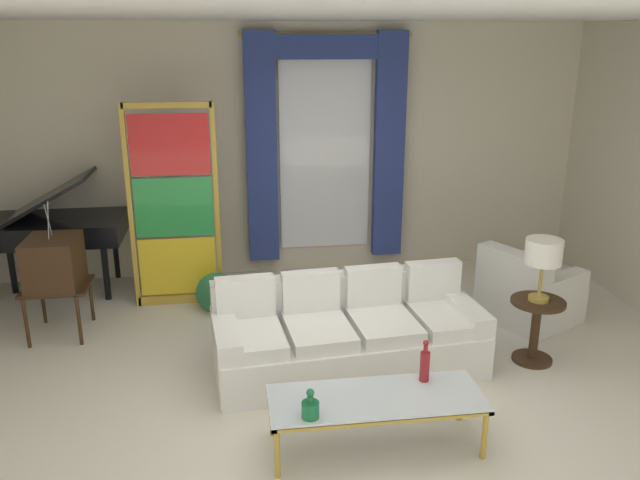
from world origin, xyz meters
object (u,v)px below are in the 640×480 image
object	(u,v)px
couch_white_long	(346,334)
bottle_crystal_tall	(425,364)
grand_piano	(56,224)
coffee_table	(376,401)
armchair_white	(527,294)
vintage_tv	(54,265)
stained_glass_divider	(174,211)
round_side_table	(536,325)
table_lamp_brass	(544,254)
bottle_blue_decanter	(310,408)
peacock_figurine	(216,295)

from	to	relation	value
couch_white_long	bottle_crystal_tall	xyz separation A→B (m)	(0.39, -1.04, 0.24)
grand_piano	coffee_table	bearing A→B (deg)	-49.52
armchair_white	vintage_tv	bearing A→B (deg)	175.69
bottle_crystal_tall	armchair_white	size ratio (longest dim) A/B	0.30
stained_glass_divider	grand_piano	size ratio (longest dim) A/B	1.47
bottle_crystal_tall	stained_glass_divider	size ratio (longest dim) A/B	0.15
couch_white_long	coffee_table	world-z (taller)	couch_white_long
coffee_table	round_side_table	world-z (taller)	round_side_table
bottle_crystal_tall	table_lamp_brass	xyz separation A→B (m)	(1.31, 0.89, 0.49)
bottle_blue_decanter	round_side_table	bearing A→B (deg)	29.51
couch_white_long	bottle_crystal_tall	world-z (taller)	couch_white_long
coffee_table	bottle_blue_decanter	world-z (taller)	bottle_blue_decanter
coffee_table	peacock_figurine	xyz separation A→B (m)	(-1.16, 2.49, -0.16)
stained_glass_divider	round_side_table	distance (m)	3.80
couch_white_long	table_lamp_brass	world-z (taller)	table_lamp_brass
coffee_table	stained_glass_divider	xyz separation A→B (m)	(-1.56, 2.86, 0.68)
armchair_white	stained_glass_divider	size ratio (longest dim) A/B	0.50
armchair_white	grand_piano	world-z (taller)	grand_piano
vintage_tv	armchair_white	xyz separation A→B (m)	(4.71, -0.35, -0.44)
vintage_tv	stained_glass_divider	xyz separation A→B (m)	(1.12, 0.61, 0.33)
peacock_figurine	grand_piano	size ratio (longest dim) A/B	0.40
couch_white_long	vintage_tv	bearing A→B (deg)	158.88
stained_glass_divider	vintage_tv	bearing A→B (deg)	-151.48
armchair_white	round_side_table	distance (m)	0.90
bottle_crystal_tall	vintage_tv	size ratio (longest dim) A/B	0.24
armchair_white	bottle_blue_decanter	bearing A→B (deg)	-140.37
coffee_table	grand_piano	distance (m)	4.54
armchair_white	grand_piano	bearing A→B (deg)	162.77
couch_white_long	bottle_crystal_tall	bearing A→B (deg)	-69.53
coffee_table	armchair_white	xyz separation A→B (m)	(2.03, 1.90, -0.09)
couch_white_long	round_side_table	xyz separation A→B (m)	(1.70, -0.15, 0.05)
bottle_blue_decanter	grand_piano	bearing A→B (deg)	123.95
couch_white_long	grand_piano	distance (m)	3.72
vintage_tv	armchair_white	size ratio (longest dim) A/B	1.23
peacock_figurine	grand_piano	bearing A→B (deg)	151.91
stained_glass_divider	round_side_table	bearing A→B (deg)	-28.84
bottle_crystal_tall	peacock_figurine	xyz separation A→B (m)	(-1.56, 2.32, -0.32)
bottle_blue_decanter	bottle_crystal_tall	bearing A→B (deg)	21.80
vintage_tv	table_lamp_brass	world-z (taller)	vintage_tv
armchair_white	couch_white_long	bearing A→B (deg)	-161.24
grand_piano	vintage_tv	bearing A→B (deg)	-78.08
armchair_white	peacock_figurine	xyz separation A→B (m)	(-3.19, 0.59, -0.07)
couch_white_long	grand_piano	size ratio (longest dim) A/B	1.60
couch_white_long	armchair_white	bearing A→B (deg)	18.76
stained_glass_divider	grand_piano	world-z (taller)	stained_glass_divider
vintage_tv	grand_piano	bearing A→B (deg)	101.92
peacock_figurine	table_lamp_brass	xyz separation A→B (m)	(2.87, -1.43, 0.81)
grand_piano	bottle_blue_decanter	bearing A→B (deg)	-56.05
coffee_table	bottle_crystal_tall	xyz separation A→B (m)	(0.40, 0.17, 0.17)
stained_glass_divider	grand_piano	xyz separation A→B (m)	(-1.37, 0.57, -0.26)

